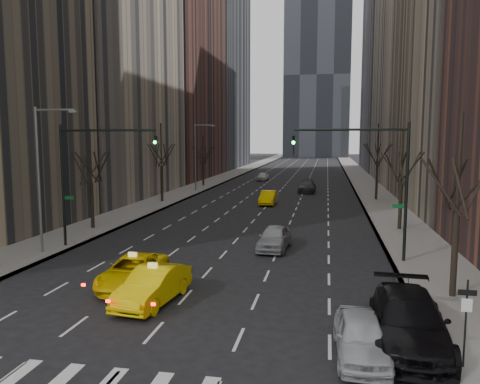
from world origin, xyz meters
The scene contains 26 objects.
ground centered at (0.00, 0.00, 0.00)m, with size 400.00×400.00×0.00m, color black.
sidewalk_left centered at (-12.25, 70.00, 0.07)m, with size 4.50×320.00×0.15m, color slate.
sidewalk_right centered at (12.25, 70.00, 0.07)m, with size 4.50×320.00×0.15m, color slate.
bld_left_far centered at (-21.50, 66.00, 22.00)m, with size 14.00×28.00×44.00m, color brown.
bld_left_deep centered at (-21.50, 96.00, 30.00)m, with size 14.00×30.00×60.00m, color #5D5D61.
bld_right_far centered at (21.50, 64.00, 25.00)m, with size 14.00×28.00×50.00m, color #B8A68D.
bld_right_deep centered at (21.50, 95.00, 29.00)m, with size 14.00×30.00×58.00m, color #5D5D61.
tree_lw_b centered at (-12.00, 18.00, 3.72)m, with size 3.36×3.50×7.82m.
tree_lw_c centered at (-12.00, 34.00, 4.04)m, with size 3.36×3.50×8.74m.
tree_lw_d centered at (-12.00, 52.00, 3.56)m, with size 3.36×3.50×7.36m.
tree_rw_a centered at (12.00, 6.00, 3.88)m, with size 3.36×3.50×8.28m.
tree_rw_b centered at (12.00, 22.00, 3.72)m, with size 3.36×3.50×7.82m.
tree_rw_c centered at (12.00, 40.00, 4.04)m, with size 3.36×3.50×8.74m.
traffic_mast_left centered at (-9.11, 12.00, 5.49)m, with size 6.69×0.39×8.00m.
traffic_mast_right centered at (9.11, 12.00, 5.49)m, with size 6.69×0.39×8.00m.
streetlight_near centered at (-10.84, 10.00, 5.62)m, with size 2.83×0.22×9.00m.
streetlight_far centered at (-10.84, 45.00, 5.62)m, with size 2.83×0.22×9.00m.
sign_post centered at (10.60, -1.01, 1.79)m, with size 0.55×0.06×2.80m.
taxi_suv centered at (-2.99, 5.08, 0.74)m, with size 2.46×5.34×1.49m, color #FFD905.
taxi_sedan centered at (-1.17, 3.03, 0.80)m, with size 1.69×4.83×1.59m, color yellow.
silver_sedan_ahead centered at (2.98, 13.97, 0.78)m, with size 1.83×4.56×1.55m, color gray.
parked_suv_black centered at (9.20, 0.61, 0.90)m, with size 2.52×6.21×1.80m, color black.
parked_sedan_silver centered at (7.50, -0.61, 0.72)m, with size 1.70×4.23×1.44m, color #AEB2B7.
far_taxi centered at (0.02, 34.62, 0.75)m, with size 1.58×4.53×1.49m, color yellow.
far_suv_grey centered at (3.73, 47.08, 0.80)m, with size 2.23×5.49×1.59m, color #313036.
far_car_white centered at (-4.50, 63.26, 0.71)m, with size 1.67×4.15×1.41m, color silver.
Camera 1 is at (6.26, -15.95, 7.28)m, focal length 35.00 mm.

